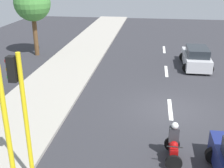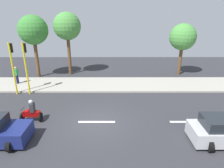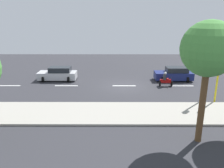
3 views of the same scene
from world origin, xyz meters
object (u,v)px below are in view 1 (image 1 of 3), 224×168
Objects in this scene: car_silver at (196,58)px; motorcycle at (173,145)px; traffic_light_midblock at (2,122)px; traffic_light_corner at (21,103)px; street_tree_south at (32,3)px.

car_silver is 2.75× the size of motorcycle.
motorcycle is 0.34× the size of traffic_light_midblock.
street_tree_south is at bearing -68.93° from traffic_light_corner.
traffic_light_midblock reaches higher than motorcycle.
street_tree_south reaches higher than car_silver.
motorcycle is at bearing 78.99° from car_silver.
car_silver is at bearing -101.01° from motorcycle.
street_tree_south is (5.76, -16.07, 1.27)m from traffic_light_midblock.
traffic_light_midblock is at bearing 33.14° from motorcycle.
motorcycle is 6.09m from traffic_light_midblock.
motorcycle is 5.61m from traffic_light_corner.
traffic_light_corner is 1.11m from traffic_light_midblock.
traffic_light_corner reaches higher than motorcycle.
traffic_light_corner is at bearing -90.00° from traffic_light_midblock.
street_tree_south is (5.76, -14.96, 1.27)m from traffic_light_corner.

